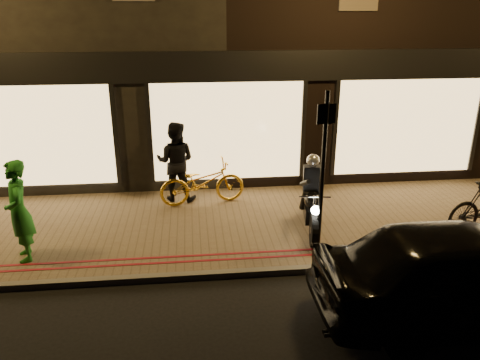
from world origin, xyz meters
name	(u,v)px	position (x,y,z in m)	size (l,w,h in m)	color
ground	(247,278)	(0.00, 0.00, 0.00)	(90.00, 90.00, 0.00)	black
sidewalk	(236,225)	(0.00, 2.00, 0.06)	(50.00, 4.00, 0.12)	brown
kerb_stone	(247,273)	(0.00, 0.05, 0.06)	(50.00, 0.14, 0.12)	#59544C
red_kerb_lines	(243,256)	(0.00, 0.55, 0.12)	(50.00, 0.26, 0.01)	maroon
building_row	(214,13)	(0.00, 8.99, 4.25)	(48.00, 10.11, 8.50)	black
motorcycle	(311,202)	(1.49, 1.48, 0.73)	(0.66, 1.93, 1.59)	black
sign_post	(323,165)	(1.44, 0.67, 1.80)	(0.35, 0.10, 3.00)	black
bicycle_gold	(202,182)	(-0.66, 3.11, 0.64)	(0.68, 1.96, 1.03)	gold
person_green	(19,211)	(-3.95, 0.90, 1.05)	(0.68, 0.45, 1.86)	#1E7321
person_dark	(176,162)	(-1.26, 3.43, 1.06)	(0.91, 0.71, 1.88)	black
parked_car	(467,273)	(3.08, -1.44, 0.77)	(1.82, 4.51, 1.54)	black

